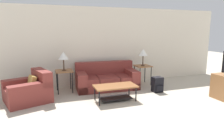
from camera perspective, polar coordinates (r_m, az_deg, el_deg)
name	(u,v)px	position (r m, az deg, el deg)	size (l,w,h in m)	color
wall_back	(105,46)	(6.90, -2.09, 5.98)	(9.00, 0.06, 2.60)	silver
couch	(106,79)	(6.42, -1.61, -3.50)	(1.97, 1.10, 0.82)	maroon
armchair	(29,91)	(5.66, -22.58, -6.31)	(1.29, 1.25, 0.80)	maroon
coffee_table	(115,89)	(5.27, 0.94, -6.42)	(1.11, 0.57, 0.41)	#935B33
side_table_left	(64,73)	(6.12, -13.52, -1.65)	(0.50, 0.51, 0.66)	#935B33
side_table_right	(143,68)	(6.87, 8.77, -0.18)	(0.50, 0.51, 0.66)	#935B33
table_lamp_left	(63,56)	(6.04, -13.72, 3.10)	(0.31, 0.31, 0.56)	#472D1E
table_lamp_right	(143,53)	(6.80, 8.89, 4.06)	(0.31, 0.31, 0.56)	#472D1E
backpack	(157,85)	(6.19, 12.85, -4.94)	(0.29, 0.32, 0.45)	black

